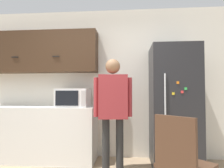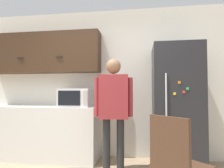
{
  "view_description": "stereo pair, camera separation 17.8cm",
  "coord_description": "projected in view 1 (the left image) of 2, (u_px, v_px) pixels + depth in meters",
  "views": [
    {
      "loc": [
        0.49,
        -1.76,
        1.18
      ],
      "look_at": [
        0.25,
        1.04,
        1.29
      ],
      "focal_mm": 32.0,
      "sensor_mm": 36.0,
      "label": 1
    },
    {
      "loc": [
        0.67,
        -1.74,
        1.18
      ],
      "look_at": [
        0.25,
        1.04,
        1.29
      ],
      "focal_mm": 32.0,
      "sensor_mm": 36.0,
      "label": 2
    }
  ],
  "objects": [
    {
      "name": "person",
      "position": [
        113.0,
        103.0,
        2.96
      ],
      "size": [
        0.57,
        0.27,
        1.67
      ],
      "rotation": [
        0.0,
        0.0,
        0.12
      ],
      "color": "black",
      "rests_on": "ground_plane"
    },
    {
      "name": "refrigerator",
      "position": [
        174.0,
        106.0,
        3.2
      ],
      "size": [
        0.72,
        0.74,
        1.91
      ],
      "color": "#232326",
      "rests_on": "ground_plane"
    },
    {
      "name": "back_wall",
      "position": [
        103.0,
        83.0,
        3.72
      ],
      "size": [
        6.0,
        0.06,
        2.7
      ],
      "color": "silver",
      "rests_on": "ground_plane"
    },
    {
      "name": "counter",
      "position": [
        35.0,
        133.0,
        3.46
      ],
      "size": [
        2.12,
        0.59,
        0.92
      ],
      "color": "silver",
      "rests_on": "ground_plane"
    },
    {
      "name": "microwave",
      "position": [
        73.0,
        98.0,
        3.39
      ],
      "size": [
        0.53,
        0.41,
        0.31
      ],
      "color": "white",
      "rests_on": "counter"
    },
    {
      "name": "chair",
      "position": [
        181.0,
        160.0,
        1.89
      ],
      "size": [
        0.62,
        0.62,
        0.96
      ],
      "rotation": [
        0.0,
        0.0,
        2.4
      ],
      "color": "#472D1E",
      "rests_on": "ground_plane"
    },
    {
      "name": "upper_cabinets",
      "position": [
        40.0,
        52.0,
        3.65
      ],
      "size": [
        2.12,
        0.34,
        0.74
      ],
      "color": "#3D2819"
    }
  ]
}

